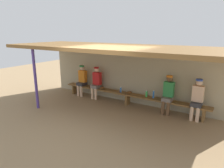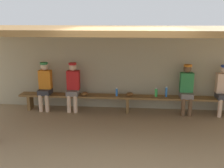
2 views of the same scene
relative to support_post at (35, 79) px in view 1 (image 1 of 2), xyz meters
The scene contains 14 objects.
ground_plane 2.94m from the support_post, 11.65° to the left, with size 24.00×24.00×0.00m, color #937754.
back_wall 3.69m from the support_post, 43.72° to the left, with size 8.00×0.20×2.20m, color tan.
dugout_roof 3.17m from the support_post, 25.11° to the left, with size 8.00×2.80×0.12m, color brown.
support_post is the anchor object (origin of this frame).
bench 3.47m from the support_post, 38.22° to the left, with size 6.00×0.36×0.46m.
player_in_red 5.59m from the support_post, 22.15° to the left, with size 0.34×0.42×1.34m.
player_in_blue 4.73m from the support_post, 26.46° to the left, with size 0.34×0.42×1.34m.
player_near_post 2.43m from the support_post, 61.02° to the left, with size 0.34×0.42×1.34m.
player_shirtless_tan 2.17m from the support_post, 79.93° to the left, with size 0.34×0.42×1.34m.
water_bottle_clear 3.20m from the support_post, 41.23° to the left, with size 0.06×0.06×0.23m.
water_bottle_blue 4.30m from the support_post, 29.77° to the left, with size 0.06×0.06×0.28m.
water_bottle_green 4.07m from the support_post, 31.68° to the left, with size 0.08×0.08×0.24m.
baseball_glove_dark_brown 3.50m from the support_post, 37.95° to the left, with size 0.24×0.17×0.09m, color brown.
baseball_glove_tan 2.62m from the support_post, 54.12° to the left, with size 0.24×0.17×0.09m, color brown.
Camera 1 is at (3.45, -5.02, 2.78)m, focal length 32.19 mm.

